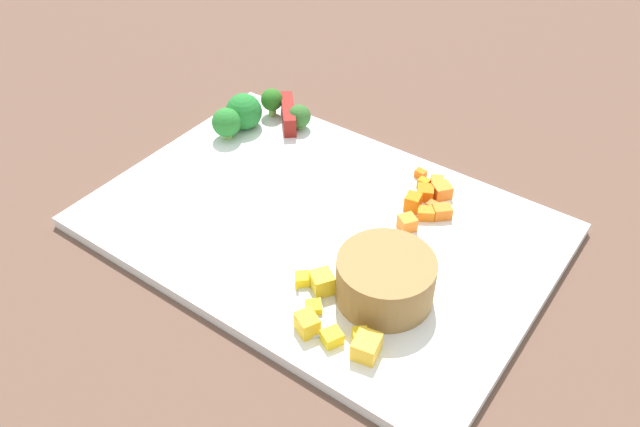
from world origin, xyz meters
name	(u,v)px	position (x,y,z in m)	size (l,w,h in m)	color
ground_plane	(320,230)	(0.00, 0.00, 0.00)	(4.00, 4.00, 0.00)	brown
cutting_board	(320,226)	(0.00, 0.00, 0.01)	(0.44, 0.31, 0.01)	white
prep_bowl	(385,279)	(0.10, -0.05, 0.03)	(0.09, 0.09, 0.04)	olive
chef_knife	(293,153)	(-0.09, 0.07, 0.02)	(0.26, 0.28, 0.02)	silver
carrot_dice_0	(442,191)	(0.08, 0.11, 0.02)	(0.02, 0.02, 0.01)	orange
carrot_dice_1	(413,202)	(0.07, 0.07, 0.02)	(0.01, 0.02, 0.02)	orange
carrot_dice_2	(421,174)	(0.05, 0.12, 0.02)	(0.01, 0.01, 0.01)	orange
carrot_dice_3	(437,182)	(0.07, 0.12, 0.02)	(0.01, 0.01, 0.01)	orange
carrot_dice_4	(424,184)	(0.06, 0.11, 0.02)	(0.01, 0.01, 0.01)	orange
carrot_dice_5	(407,223)	(0.08, 0.04, 0.02)	(0.02, 0.02, 0.01)	orange
carrot_dice_6	(425,193)	(0.07, 0.09, 0.02)	(0.02, 0.02, 0.01)	orange
carrot_dice_7	(426,213)	(0.08, 0.07, 0.02)	(0.01, 0.02, 0.01)	orange
carrot_dice_8	(433,207)	(0.08, 0.08, 0.02)	(0.01, 0.01, 0.01)	orange
carrot_dice_9	(442,212)	(0.10, 0.08, 0.02)	(0.02, 0.01, 0.01)	orange
pepper_dice_0	(322,282)	(0.06, -0.07, 0.02)	(0.02, 0.02, 0.02)	yellow
pepper_dice_1	(332,337)	(0.10, -0.12, 0.02)	(0.02, 0.01, 0.01)	yellow
pepper_dice_2	(366,347)	(0.13, -0.11, 0.02)	(0.02, 0.02, 0.02)	yellow
pepper_dice_3	(314,308)	(0.07, -0.10, 0.02)	(0.01, 0.01, 0.01)	yellow
pepper_dice_4	(360,335)	(0.11, -0.10, 0.02)	(0.01, 0.01, 0.01)	yellow
pepper_dice_5	(302,280)	(0.04, -0.08, 0.02)	(0.01, 0.01, 0.01)	yellow
pepper_dice_6	(307,324)	(0.07, -0.12, 0.02)	(0.02, 0.02, 0.02)	yellow
broccoli_floret_0	(272,100)	(-0.16, 0.13, 0.03)	(0.03, 0.03, 0.03)	#93C257
broccoli_floret_1	(244,112)	(-0.18, 0.09, 0.03)	(0.04, 0.04, 0.04)	#8BC168
broccoli_floret_2	(226,123)	(-0.18, 0.06, 0.03)	(0.03, 0.03, 0.04)	#8BBB58
broccoli_floret_3	(299,117)	(-0.12, 0.12, 0.03)	(0.03, 0.03, 0.03)	#7FAE59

